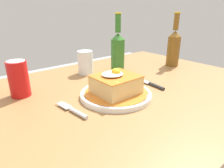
% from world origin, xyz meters
% --- Properties ---
extents(dining_table, '(1.14, 0.83, 0.76)m').
position_xyz_m(dining_table, '(0.00, 0.00, 0.64)').
color(dining_table, olive).
rests_on(dining_table, ground_plane).
extents(main_plate, '(0.24, 0.24, 0.02)m').
position_xyz_m(main_plate, '(-0.07, -0.04, 0.77)').
color(main_plate, white).
rests_on(main_plate, dining_table).
extents(sandwich_meal, '(0.21, 0.21, 0.09)m').
position_xyz_m(sandwich_meal, '(-0.07, -0.04, 0.80)').
color(sandwich_meal, '#C66B23').
rests_on(sandwich_meal, main_plate).
extents(fork, '(0.03, 0.14, 0.01)m').
position_xyz_m(fork, '(-0.24, -0.05, 0.77)').
color(fork, silver).
rests_on(fork, dining_table).
extents(knife, '(0.03, 0.17, 0.01)m').
position_xyz_m(knife, '(0.10, -0.05, 0.77)').
color(knife, '#262628').
rests_on(knife, dining_table).
extents(soda_can, '(0.07, 0.07, 0.12)m').
position_xyz_m(soda_can, '(-0.32, 0.18, 0.82)').
color(soda_can, red).
rests_on(soda_can, dining_table).
extents(beer_bottle_amber, '(0.06, 0.06, 0.27)m').
position_xyz_m(beer_bottle_amber, '(0.41, 0.07, 0.86)').
color(beer_bottle_amber, brown).
rests_on(beer_bottle_amber, dining_table).
extents(beer_bottle_green, '(0.06, 0.06, 0.27)m').
position_xyz_m(beer_bottle_green, '(0.13, 0.18, 0.86)').
color(beer_bottle_green, '#2D6B23').
rests_on(beer_bottle_green, dining_table).
extents(drinking_glass, '(0.07, 0.07, 0.10)m').
position_xyz_m(drinking_glass, '(-0.01, 0.24, 0.80)').
color(drinking_glass, silver).
rests_on(drinking_glass, dining_table).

